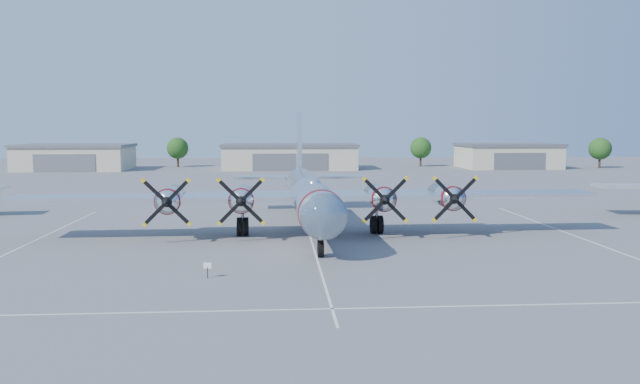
{
  "coord_description": "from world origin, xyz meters",
  "views": [
    {
      "loc": [
        -2.68,
        -52.16,
        9.05
      ],
      "look_at": [
        1.15,
        3.4,
        3.2
      ],
      "focal_mm": 35.0,
      "sensor_mm": 36.0,
      "label": 1
    }
  ],
  "objects": [
    {
      "name": "main_bomber_b29",
      "position": [
        0.02,
        1.71,
        0.0
      ],
      "size": [
        48.87,
        34.04,
        10.64
      ],
      "primitive_type": null,
      "rotation": [
        0.0,
        0.0,
        0.02
      ],
      "color": "white",
      "rests_on": "ground"
    },
    {
      "name": "hangar_east",
      "position": [
        48.0,
        81.96,
        2.71
      ],
      "size": [
        20.6,
        14.6,
        5.4
      ],
      "color": "beige",
      "rests_on": "ground"
    },
    {
      "name": "parking_lines",
      "position": [
        0.0,
        -1.75,
        0.01
      ],
      "size": [
        60.0,
        50.08,
        0.01
      ],
      "color": "silver",
      "rests_on": "ground"
    },
    {
      "name": "tree_west",
      "position": [
        -25.0,
        90.0,
        4.22
      ],
      "size": [
        4.8,
        4.8,
        6.64
      ],
      "color": "#382619",
      "rests_on": "ground"
    },
    {
      "name": "tree_east",
      "position": [
        30.0,
        88.0,
        4.22
      ],
      "size": [
        4.8,
        4.8,
        6.64
      ],
      "color": "#382619",
      "rests_on": "ground"
    },
    {
      "name": "info_placard",
      "position": [
        -6.9,
        -15.12,
        0.66
      ],
      "size": [
        0.49,
        0.14,
        0.94
      ],
      "rotation": [
        0.0,
        0.0,
        -0.21
      ],
      "color": "black",
      "rests_on": "ground"
    },
    {
      "name": "tree_far_east",
      "position": [
        68.0,
        80.0,
        4.22
      ],
      "size": [
        4.8,
        4.8,
        6.64
      ],
      "color": "#382619",
      "rests_on": "ground"
    },
    {
      "name": "hangar_west",
      "position": [
        -45.0,
        81.96,
        2.71
      ],
      "size": [
        22.6,
        14.6,
        5.4
      ],
      "color": "beige",
      "rests_on": "ground"
    },
    {
      "name": "ground",
      "position": [
        0.0,
        0.0,
        0.0
      ],
      "size": [
        260.0,
        260.0,
        0.0
      ],
      "primitive_type": "plane",
      "color": "#5A5A5C",
      "rests_on": "ground"
    },
    {
      "name": "hangar_center",
      "position": [
        0.0,
        81.96,
        2.71
      ],
      "size": [
        28.6,
        14.6,
        5.4
      ],
      "color": "beige",
      "rests_on": "ground"
    }
  ]
}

